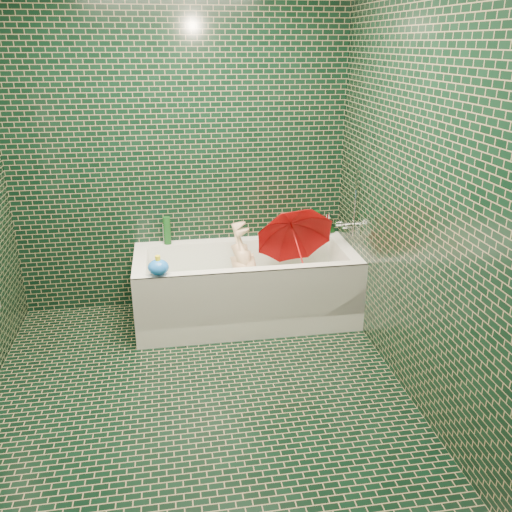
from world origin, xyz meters
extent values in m
plane|color=black|center=(0.00, 0.00, 0.00)|extent=(2.80, 2.80, 0.00)
plane|color=black|center=(0.00, 1.40, 1.25)|extent=(2.80, 0.00, 2.80)
plane|color=black|center=(0.00, -1.40, 1.25)|extent=(2.80, 0.00, 2.80)
plane|color=black|center=(1.30, 0.00, 1.25)|extent=(0.00, 2.80, 2.80)
cube|color=white|center=(0.45, 1.02, 0.07)|extent=(1.70, 0.75, 0.15)
cube|color=white|center=(0.45, 1.35, 0.35)|extent=(1.70, 0.10, 0.40)
cube|color=white|center=(0.45, 0.70, 0.35)|extent=(1.70, 0.10, 0.40)
cube|color=white|center=(1.25, 1.02, 0.35)|extent=(0.10, 0.55, 0.40)
cube|color=white|center=(-0.35, 1.02, 0.35)|extent=(0.10, 0.55, 0.40)
cube|color=white|center=(0.45, 0.66, 0.28)|extent=(1.70, 0.02, 0.55)
cube|color=green|center=(0.45, 1.02, 0.16)|extent=(1.35, 0.47, 0.01)
cube|color=silver|center=(0.45, 1.02, 0.30)|extent=(1.48, 0.53, 0.00)
cylinder|color=silver|center=(1.28, 1.02, 0.73)|extent=(0.14, 0.05, 0.05)
cylinder|color=silver|center=(1.20, 1.08, 0.73)|extent=(0.05, 0.04, 0.04)
cylinder|color=silver|center=(1.27, 0.92, 0.95)|extent=(0.01, 0.01, 0.55)
imported|color=#D8AE87|center=(0.48, 0.99, 0.31)|extent=(0.98, 0.39, 0.39)
imported|color=red|center=(0.85, 0.98, 0.60)|extent=(0.66, 0.77, 0.80)
imported|color=white|center=(1.16, 1.33, 0.55)|extent=(0.12, 0.13, 0.26)
imported|color=#521C69|center=(1.17, 1.35, 0.55)|extent=(0.10, 0.10, 0.19)
imported|color=#124017|center=(1.23, 1.36, 0.55)|extent=(0.17, 0.17, 0.18)
cylinder|color=#124017|center=(1.10, 1.37, 0.65)|extent=(0.06, 0.06, 0.21)
cylinder|color=silver|center=(1.19, 1.34, 0.64)|extent=(0.06, 0.06, 0.18)
cylinder|color=#124017|center=(-0.14, 1.33, 0.66)|extent=(0.07, 0.07, 0.22)
cylinder|color=white|center=(-0.15, 1.35, 0.63)|extent=(0.05, 0.05, 0.16)
ellipsoid|color=yellow|center=(0.89, 1.34, 0.59)|extent=(0.10, 0.08, 0.07)
sphere|color=yellow|center=(0.93, 1.34, 0.63)|extent=(0.05, 0.05, 0.05)
cone|color=orange|center=(0.95, 1.35, 0.63)|extent=(0.02, 0.02, 0.02)
ellipsoid|color=blue|center=(-0.21, 0.70, 0.61)|extent=(0.15, 0.13, 0.11)
cylinder|color=yellow|center=(-0.21, 0.70, 0.68)|extent=(0.04, 0.04, 0.04)
camera|label=1|loc=(-0.10, -2.81, 2.06)|focal=38.00mm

